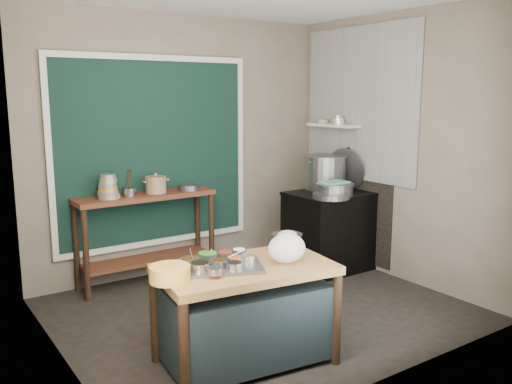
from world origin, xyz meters
TOP-DOWN VIEW (x-y plane):
  - floor at (0.00, 0.00)m, footprint 3.50×3.00m
  - back_wall at (0.00, 1.51)m, footprint 3.50×0.02m
  - left_wall at (-1.76, 0.00)m, footprint 0.02×3.00m
  - right_wall at (1.76, 0.00)m, footprint 0.02×3.00m
  - curtain_panel at (-0.35, 1.47)m, footprint 2.10×0.02m
  - curtain_frame at (-0.35, 1.46)m, footprint 2.22×0.03m
  - tile_panel at (1.74, 0.55)m, footprint 0.02×1.70m
  - soot_patch at (1.74, 0.65)m, footprint 0.01×1.30m
  - wall_shelf at (1.63, 0.85)m, footprint 0.22×0.70m
  - prep_table at (-0.65, -0.75)m, footprint 1.33×0.87m
  - back_counter at (-0.55, 1.28)m, footprint 1.45×0.40m
  - stove_block at (1.35, 0.55)m, footprint 0.90×0.68m
  - stove_top at (1.35, 0.55)m, footprint 0.92×0.69m
  - condiment_tray at (-0.82, -0.70)m, footprint 0.68×0.59m
  - condiment_bowls at (-0.84, -0.69)m, footprint 0.53×0.40m
  - yellow_basin at (-1.24, -0.75)m, footprint 0.35×0.35m
  - saucepan at (-0.18, -0.62)m, footprint 0.32×0.32m
  - plastic_bag_a at (-0.36, -0.87)m, footprint 0.29×0.25m
  - plastic_bag_b at (-0.18, -0.63)m, footprint 0.26×0.24m
  - bowl_stack at (-0.94, 1.25)m, footprint 0.21×0.21m
  - utensil_cup at (-0.73, 1.26)m, footprint 0.18×0.18m
  - ceramic_crock at (-0.43, 1.26)m, footprint 0.23×0.23m
  - wide_bowl at (-0.07, 1.23)m, footprint 0.24×0.24m
  - stock_pot at (1.43, 0.74)m, footprint 0.52×0.52m
  - pot_lid at (1.65, 0.63)m, footprint 0.22×0.50m
  - steamer at (1.25, 0.38)m, footprint 0.52×0.52m
  - green_cloth at (1.25, 0.38)m, footprint 0.28×0.22m
  - shallow_pan at (1.11, 0.29)m, footprint 0.51×0.51m
  - shelf_bowl_stack at (1.63, 0.77)m, footprint 0.13×0.13m
  - shelf_bowl_green at (1.63, 1.04)m, footprint 0.13×0.13m

SIDE VIEW (x-z plane):
  - floor at x=0.00m, z-range -0.02..0.00m
  - prep_table at x=-0.65m, z-range 0.00..0.75m
  - stove_block at x=1.35m, z-range 0.00..0.85m
  - back_counter at x=-0.55m, z-range 0.00..0.95m
  - soot_patch at x=1.74m, z-range 0.05..1.35m
  - condiment_tray at x=-0.82m, z-range 0.75..0.78m
  - condiment_bowls at x=-0.84m, z-range 0.77..0.83m
  - yellow_basin at x=-1.24m, z-range 0.75..0.85m
  - saucepan at x=-0.18m, z-range 0.75..0.89m
  - plastic_bag_b at x=-0.18m, z-range 0.75..0.91m
  - plastic_bag_a at x=-0.36m, z-range 0.75..0.97m
  - stove_top at x=1.35m, z-range 0.85..0.88m
  - shallow_pan at x=1.11m, z-range 0.88..0.93m
  - steamer at x=1.25m, z-range 0.88..1.02m
  - wide_bowl at x=-0.07m, z-range 0.95..1.01m
  - utensil_cup at x=-0.73m, z-range 0.95..1.03m
  - green_cloth at x=1.25m, z-range 1.02..1.04m
  - ceramic_crock at x=-0.43m, z-range 0.95..1.10m
  - bowl_stack at x=-0.94m, z-range 0.93..1.17m
  - stock_pot at x=1.43m, z-range 0.88..1.27m
  - pot_lid at x=1.65m, z-range 0.88..1.36m
  - curtain_panel at x=-0.35m, z-range 0.40..2.30m
  - curtain_frame at x=-0.35m, z-range 0.34..2.36m
  - back_wall at x=0.00m, z-range 0.00..2.80m
  - left_wall at x=-1.76m, z-range 0.00..2.80m
  - right_wall at x=1.76m, z-range 0.00..2.80m
  - wall_shelf at x=1.63m, z-range 1.59..1.61m
  - shelf_bowl_green at x=1.63m, z-range 1.61..1.66m
  - shelf_bowl_stack at x=1.63m, z-range 1.61..1.72m
  - tile_panel at x=1.74m, z-range 1.00..2.70m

